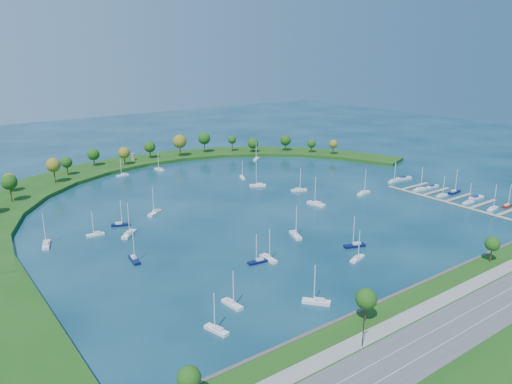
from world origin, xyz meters
TOP-DOWN VIEW (x-y plane):
  - ground at (0.00, 0.00)m, footprint 700.00×700.00m
  - south_shoreline at (0.03, -122.88)m, footprint 420.00×43.10m
  - breakwater at (-46.33, 48.72)m, footprint 286.74×247.64m
  - breakwater_trees at (-18.36, 86.78)m, footprint 238.29×92.95m
  - harbor_tower at (-12.76, 117.83)m, footprint 2.60×2.60m
  - dock_system at (85.30, -61.00)m, footprint 24.28×82.00m
  - moored_boat_0 at (-11.84, -44.90)m, footprint 5.66×9.36m
  - moored_boat_1 at (23.30, 43.54)m, footprint 4.82×7.65m
  - moored_boat_2 at (-64.62, 9.29)m, footprint 8.15×5.17m
  - moored_boat_3 at (-42.32, -90.07)m, footprint 7.36×8.08m
  - moored_boat_4 at (-0.39, -66.78)m, footprint 8.78×5.06m
  - moored_boat_5 at (59.21, 78.01)m, footprint 8.04×6.85m
  - moored_boat_6 at (20.16, 23.92)m, footprint 9.03×6.80m
  - moored_boat_7 at (23.34, -19.76)m, footprint 4.38×9.98m
  - moored_boat_8 at (-66.14, -3.60)m, footprint 8.50×8.32m
  - moored_boat_9 at (-74.76, -85.20)m, footprint 4.00×8.01m
  - moored_boat_10 at (-96.44, 4.71)m, footprint 5.04×9.20m
  - moored_boat_11 at (-34.73, -56.48)m, footprint 2.62×8.36m
  - moored_boat_12 at (-31.43, 90.00)m, footprint 7.38×2.53m
  - moored_boat_13 at (-63.64, -76.06)m, footprint 3.09×8.12m
  - moored_boat_14 at (32.36, 3.52)m, footprint 8.89×4.95m
  - moored_boat_15 at (-77.26, 4.39)m, footprint 7.33×2.94m
  - moored_boat_16 at (-74.41, -28.58)m, footprint 3.36×8.46m
  - moored_boat_17 at (-39.30, -56.37)m, footprint 7.78×3.13m
  - moored_boat_18 at (-7.45, 89.92)m, footprint 3.64×8.26m
  - moored_boat_19 at (-45.90, 14.85)m, footprint 8.66×7.00m
  - moored_boat_20 at (56.14, -20.86)m, footprint 9.35×3.99m
  - moored_boat_21 at (-8.71, -75.71)m, footprint 7.94×4.08m
  - docked_boat_2 at (85.52, -74.86)m, footprint 8.67×3.57m
  - docked_boat_3 at (96.03, -76.52)m, footprint 7.57×2.32m
  - docked_boat_4 at (85.54, -62.35)m, footprint 7.16×2.41m
  - docked_boat_5 at (95.96, -60.40)m, footprint 9.51×3.41m
  - docked_boat_6 at (85.53, -47.65)m, footprint 7.48×2.53m
  - docked_boat_7 at (96.01, -48.06)m, footprint 8.96×3.03m
  - docked_boat_8 at (85.51, -34.21)m, footprint 8.84×2.92m
  - docked_boat_9 at (95.98, -34.95)m, footprint 8.45×2.46m
  - docked_boat_10 at (87.92, -14.90)m, footprint 8.23×3.04m
  - docked_boat_11 at (97.86, -14.32)m, footprint 10.19×4.41m

SIDE VIEW (x-z plane):
  - ground at x=0.00m, z-range 0.00..0.00m
  - dock_system at x=85.30m, z-range -0.45..1.15m
  - docked_boat_9 at x=95.98m, z-range -0.23..1.49m
  - docked_boat_5 at x=95.96m, z-range -0.25..1.65m
  - docked_boat_11 at x=97.86m, z-range -0.27..1.75m
  - docked_boat_4 at x=85.54m, z-range -4.32..6.04m
  - moored_boat_15 at x=-77.26m, z-range -4.37..6.11m
  - moored_boat_12 at x=-31.43m, z-range -4.46..6.20m
  - docked_boat_6 at x=85.53m, z-range -4.54..6.29m
  - moored_boat_1 at x=23.30m, z-range -4.58..6.34m
  - docked_boat_3 at x=96.03m, z-range -4.65..6.41m
  - moored_boat_17 at x=-39.30m, z-range -4.68..6.44m
  - moored_boat_21 at x=-8.71m, z-range -4.73..6.50m
  - moored_boat_9 at x=-74.76m, z-range -4.78..6.56m
  - moored_boat_2 at x=-64.62m, z-range -4.93..6.72m
  - moored_boat_13 at x=-63.64m, z-range -4.93..6.72m
  - moored_boat_18 at x=-7.45m, z-range -4.97..6.77m
  - docked_boat_10 at x=87.92m, z-range -5.02..6.82m
  - moored_boat_16 at x=-74.41m, z-range -5.14..6.96m
  - moored_boat_11 at x=-34.73m, z-range -5.18..7.00m
  - moored_boat_5 at x=59.21m, z-range -5.19..7.02m
  - docked_boat_2 at x=85.52m, z-range -5.27..7.10m
  - moored_boat_4 at x=-0.39m, z-range -5.31..7.15m
  - moored_boat_3 at x=-42.32m, z-range -5.37..7.21m
  - moored_boat_14 at x=32.36m, z-range -5.37..7.22m
  - docked_boat_8 at x=85.51m, z-range -5.47..7.33m
  - moored_boat_19 at x=-45.90m, z-range -5.54..7.41m
  - docked_boat_7 at x=96.01m, z-range -5.55..7.42m
  - moored_boat_10 at x=-96.44m, z-range -5.58..7.45m
  - moored_boat_6 at x=20.16m, z-range -5.68..7.57m
  - moored_boat_0 at x=-11.84m, z-range -5.71..7.60m
  - moored_boat_20 at x=56.14m, z-range -5.71..7.60m
  - moored_boat_8 at x=-66.14m, z-range -5.87..7.79m
  - moored_boat_7 at x=23.34m, z-range -6.12..8.07m
  - breakwater at x=-46.33m, z-range -0.01..1.99m
  - south_shoreline at x=0.03m, z-range -4.80..6.80m
  - harbor_tower at x=-12.76m, z-range 2.05..6.58m
  - breakwater_trees at x=-18.36m, z-range 3.05..18.12m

